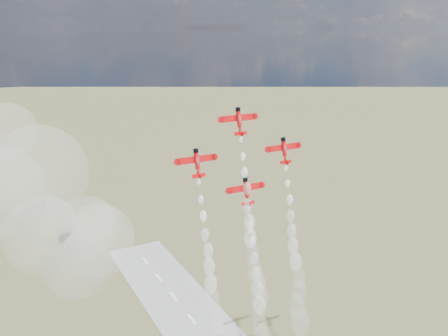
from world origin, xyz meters
TOP-DOWN VIEW (x-y plane):
  - plane_lead at (-5.08, 21.95)m, footprint 11.17×4.09m
  - plane_left at (-19.35, 19.65)m, footprint 11.17×4.09m
  - plane_right at (9.19, 19.65)m, footprint 11.17×4.09m
  - plane_slot at (-5.08, 17.36)m, footprint 11.17×4.09m
  - smoke_trail_lead at (-5.06, 11.96)m, footprint 5.47×14.01m
  - smoke_trail_left at (-19.11, 9.84)m, footprint 5.44×13.83m
  - smoke_trail_right at (9.00, 9.68)m, footprint 5.50×14.20m
  - smoke_trail_slot at (-5.19, 7.76)m, footprint 5.41×13.63m

SIDE VIEW (x-z plane):
  - smoke_trail_slot at x=-5.19m, z-range 9.81..58.50m
  - smoke_trail_left at x=-19.11m, z-range 18.77..68.09m
  - smoke_trail_right at x=9.00m, z-range 18.93..67.97m
  - smoke_trail_lead at x=-5.06m, z-range 29.08..77.75m
  - plane_slot at x=-5.08m, z-range 71.62..79.49m
  - plane_left at x=-19.35m, z-range 81.34..89.21m
  - plane_right at x=9.19m, z-range 81.34..89.21m
  - plane_lead at x=-5.08m, z-range 91.07..98.93m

